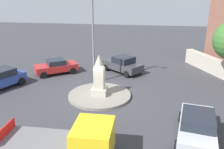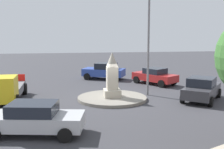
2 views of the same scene
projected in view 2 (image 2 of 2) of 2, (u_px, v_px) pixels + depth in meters
The scene contains 9 objects.
ground_plane at pixel (112, 100), 20.65m from camera, with size 80.00×80.00×0.00m, color #38383D.
traffic_island at pixel (112, 98), 20.64m from camera, with size 4.74×4.74×0.20m, color gray.
monument at pixel (112, 77), 20.41m from camera, with size 1.12×1.12×3.09m.
streetlamp at pixel (149, 31), 21.35m from camera, with size 2.82×0.28×7.83m.
car_silver_passing at pixel (34, 118), 13.76m from camera, with size 2.68×4.68×1.51m.
car_blue_parked_left at pixel (104, 71), 28.78m from camera, with size 3.25×4.29×1.58m.
car_red_far_side at pixel (155, 76), 26.26m from camera, with size 4.19×3.65×1.42m.
car_dark_grey_parked_right at pixel (202, 89), 20.33m from camera, with size 4.31×3.89×1.59m.
truck_yellow_waiting at pixel (3, 89), 19.43m from camera, with size 5.36×2.40×1.95m.
Camera 2 is at (-19.93, 2.91, 4.88)m, focal length 48.13 mm.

